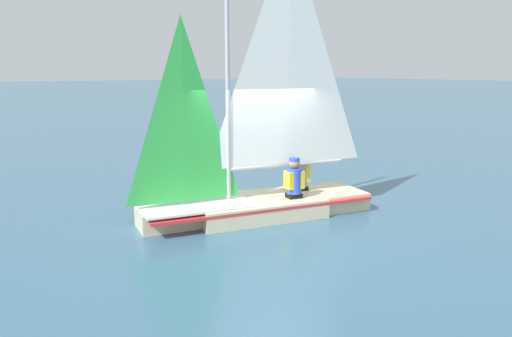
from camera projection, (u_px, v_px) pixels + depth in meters
The scene contains 4 objects.
ground_plane at pixel (256, 216), 9.94m from camera, with size 260.00×260.00×0.00m, color #38607A.
sailboat_main at pixel (258, 173), 9.79m from camera, with size 4.77×2.24×5.60m.
sailor_helm at pixel (294, 184), 9.86m from camera, with size 0.38×0.35×1.16m.
sailor_crew at pixel (300, 178), 10.45m from camera, with size 0.38×0.35×1.16m.
Camera 1 is at (-5.42, -7.89, 2.86)m, focal length 35.00 mm.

